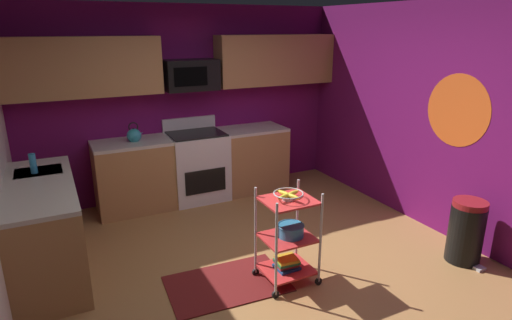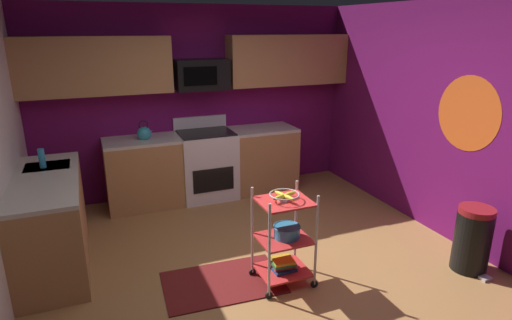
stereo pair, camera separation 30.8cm
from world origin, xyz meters
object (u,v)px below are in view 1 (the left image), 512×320
at_px(fruit_bowl, 288,195).
at_px(microwave, 191,75).
at_px(kettle, 134,135).
at_px(oven_range, 197,165).
at_px(trash_can, 466,231).
at_px(dish_soap_bottle, 33,163).
at_px(rolling_cart, 287,237).
at_px(book_stack, 287,263).
at_px(mixing_bowl_large, 291,230).

bearing_deg(fruit_bowl, microwave, 91.75).
relative_size(fruit_bowl, kettle, 1.03).
xyz_separation_m(oven_range, trash_can, (1.88, -2.83, -0.15)).
bearing_deg(dish_soap_bottle, rolling_cart, -36.95).
relative_size(oven_range, fruit_bowl, 4.04).
relative_size(fruit_bowl, trash_can, 0.41).
bearing_deg(book_stack, rolling_cart, -104.04).
bearing_deg(book_stack, fruit_bowl, 116.57).
distance_m(oven_range, fruit_bowl, 2.36).
distance_m(microwave, dish_soap_bottle, 2.26).
distance_m(mixing_bowl_large, trash_can, 1.85).
distance_m(oven_range, trash_can, 3.40).
height_order(rolling_cart, kettle, kettle).
distance_m(fruit_bowl, trash_can, 1.95).
distance_m(oven_range, rolling_cart, 2.33).
height_order(microwave, trash_can, microwave).
bearing_deg(mixing_bowl_large, fruit_bowl, 180.00).
relative_size(fruit_bowl, dish_soap_bottle, 1.36).
distance_m(fruit_bowl, book_stack, 0.69).
bearing_deg(rolling_cart, dish_soap_bottle, 143.05).
relative_size(microwave, trash_can, 1.06).
bearing_deg(dish_soap_bottle, trash_can, -27.79).
bearing_deg(kettle, oven_range, 0.27).
bearing_deg(microwave, trash_can, -57.28).
distance_m(fruit_bowl, mixing_bowl_large, 0.36).
bearing_deg(book_stack, dish_soap_bottle, 143.05).
height_order(mixing_bowl_large, trash_can, trash_can).
bearing_deg(oven_range, mixing_bowl_large, -87.33).
bearing_deg(book_stack, oven_range, 91.82).
xyz_separation_m(fruit_bowl, dish_soap_bottle, (-2.02, 1.52, 0.14)).
height_order(mixing_bowl_large, book_stack, mixing_bowl_large).
height_order(fruit_bowl, mixing_bowl_large, fruit_bowl).
bearing_deg(dish_soap_bottle, kettle, 35.21).
bearing_deg(mixing_bowl_large, rolling_cart, -180.00).
xyz_separation_m(fruit_bowl, mixing_bowl_large, (0.03, -0.00, -0.36)).
relative_size(book_stack, dish_soap_bottle, 1.11).
height_order(oven_range, kettle, kettle).
bearing_deg(oven_range, dish_soap_bottle, -157.57).
distance_m(fruit_bowl, dish_soap_bottle, 2.54).
distance_m(microwave, fruit_bowl, 2.57).
relative_size(oven_range, mixing_bowl_large, 4.37).
distance_m(rolling_cart, dish_soap_bottle, 2.60).
distance_m(mixing_bowl_large, dish_soap_bottle, 2.61).
height_order(dish_soap_bottle, trash_can, dish_soap_bottle).
bearing_deg(trash_can, rolling_cart, 164.64).
height_order(fruit_bowl, trash_can, fruit_bowl).
bearing_deg(dish_soap_bottle, book_stack, -36.95).
distance_m(oven_range, dish_soap_bottle, 2.18).
bearing_deg(rolling_cart, book_stack, 75.96).
relative_size(fruit_bowl, mixing_bowl_large, 1.08).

